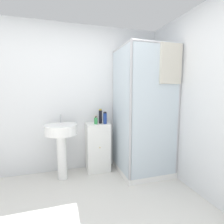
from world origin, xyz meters
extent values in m
cube|color=silver|center=(0.00, 1.70, 1.25)|extent=(6.40, 0.06, 2.50)
cube|color=white|center=(1.25, 1.25, 0.04)|extent=(0.84, 0.84, 0.09)
cylinder|color=#B2B2B7|center=(1.65, 1.65, 1.04)|extent=(0.04, 0.04, 2.09)
cylinder|color=#B2B2B7|center=(0.85, 1.65, 1.04)|extent=(0.04, 0.04, 2.09)
cylinder|color=#B2B2B7|center=(1.65, 0.85, 1.04)|extent=(0.04, 0.04, 2.09)
cylinder|color=#B2B2B7|center=(0.85, 0.85, 1.04)|extent=(0.04, 0.04, 2.09)
cylinder|color=#B2B2B7|center=(1.25, 0.85, 2.07)|extent=(0.80, 0.04, 0.04)
cylinder|color=#B2B2B7|center=(1.25, 1.65, 2.07)|extent=(0.80, 0.04, 0.04)
cylinder|color=#B2B2B7|center=(0.85, 1.25, 2.07)|extent=(0.04, 0.80, 0.04)
cylinder|color=#B2B2B7|center=(1.65, 1.25, 2.07)|extent=(0.04, 0.80, 0.04)
cube|color=silver|center=(1.25, 0.84, 1.07)|extent=(0.76, 0.01, 1.96)
cube|color=silver|center=(0.84, 1.25, 1.07)|extent=(0.01, 0.76, 1.96)
cylinder|color=#B7BABF|center=(1.46, 1.59, 0.87)|extent=(0.02, 0.02, 1.57)
cylinder|color=#B7BABF|center=(1.46, 1.54, 1.68)|extent=(0.07, 0.07, 0.04)
cube|color=beige|center=(1.46, 0.82, 1.78)|extent=(0.35, 0.03, 0.57)
cube|color=white|center=(0.52, 1.50, 0.42)|extent=(0.40, 0.32, 0.84)
sphere|color=gold|center=(0.52, 1.33, 0.46)|extent=(0.02, 0.02, 0.02)
cylinder|color=white|center=(-0.09, 1.36, 0.36)|extent=(0.15, 0.15, 0.73)
cylinder|color=white|center=(-0.09, 1.36, 0.80)|extent=(0.49, 0.49, 0.15)
cylinder|color=#B7BABF|center=(-0.09, 1.53, 0.94)|extent=(0.02, 0.02, 0.13)
cube|color=#B7BABF|center=(-0.09, 1.49, 1.00)|extent=(0.02, 0.07, 0.02)
cylinder|color=green|center=(0.48, 1.45, 0.89)|extent=(0.06, 0.06, 0.11)
cylinder|color=black|center=(0.48, 1.45, 0.96)|extent=(0.02, 0.02, 0.02)
cube|color=black|center=(0.48, 1.43, 0.97)|extent=(0.01, 0.03, 0.01)
cylinder|color=black|center=(0.57, 1.50, 0.95)|extent=(0.06, 0.06, 0.22)
cylinder|color=gold|center=(0.57, 1.50, 1.07)|extent=(0.05, 0.05, 0.02)
cylinder|color=navy|center=(0.63, 1.42, 0.93)|extent=(0.06, 0.06, 0.18)
cylinder|color=black|center=(0.63, 1.42, 1.03)|extent=(0.05, 0.05, 0.02)
cylinder|color=beige|center=(0.50, 1.56, 0.90)|extent=(0.05, 0.05, 0.13)
cylinder|color=silver|center=(0.50, 1.56, 0.98)|extent=(0.02, 0.02, 0.02)
cube|color=silver|center=(0.50, 1.55, 0.99)|extent=(0.01, 0.03, 0.01)
camera|label=1|loc=(-0.10, -1.40, 1.41)|focal=28.00mm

